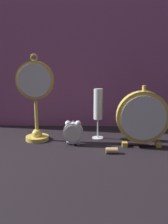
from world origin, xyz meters
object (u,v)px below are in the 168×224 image
alarm_clock_twin_bell (73,132)px  champagne_flute (98,108)px  pocket_watch_on_stand (36,99)px  wine_cork (112,150)px  mantel_clock_silver (143,117)px

alarm_clock_twin_bell → champagne_flute: 0.15m
pocket_watch_on_stand → wine_cork: (0.30, -0.15, -0.16)m
pocket_watch_on_stand → wine_cork: 0.37m
pocket_watch_on_stand → alarm_clock_twin_bell: (0.16, -0.06, -0.12)m
champagne_flute → wine_cork: bearing=-75.5°
mantel_clock_silver → alarm_clock_twin_bell: bearing=177.3°
pocket_watch_on_stand → mantel_clock_silver: (0.42, -0.07, -0.06)m
pocket_watch_on_stand → mantel_clock_silver: 0.43m
wine_cork → pocket_watch_on_stand: bearing=154.2°
mantel_clock_silver → wine_cork: bearing=-148.1°
pocket_watch_on_stand → champagne_flute: size_ratio=1.66×
pocket_watch_on_stand → alarm_clock_twin_bell: 0.20m
mantel_clock_silver → champagne_flute: mantel_clock_silver is taller
alarm_clock_twin_bell → champagne_flute: size_ratio=0.46×
champagne_flute → wine_cork: 0.22m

